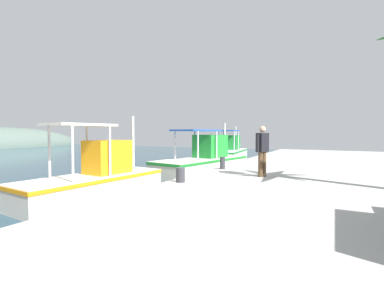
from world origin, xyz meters
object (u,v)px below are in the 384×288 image
object	(u,v)px
fishing_boat_second	(95,179)
fisherman_standing	(262,148)
mooring_bollard_nearest	(180,175)
mooring_bollard_second	(223,163)
fishing_boat_fourth	(230,153)
fishing_boat_third	(204,162)

from	to	relation	value
fishing_boat_second	fisherman_standing	bearing A→B (deg)	-64.46
fishing_boat_second	fisherman_standing	distance (m)	5.89
mooring_bollard_nearest	mooring_bollard_second	distance (m)	3.43
fisherman_standing	fishing_boat_fourth	bearing A→B (deg)	24.93
fishing_boat_third	fishing_boat_fourth	size ratio (longest dim) A/B	1.12
fishing_boat_second	mooring_bollard_nearest	bearing A→B (deg)	-85.36
fishing_boat_third	mooring_bollard_nearest	world-z (taller)	fishing_boat_third
mooring_bollard_second	fishing_boat_fourth	bearing A→B (deg)	18.43
fishing_boat_second	fisherman_standing	world-z (taller)	fishing_boat_second
fisherman_standing	mooring_bollard_second	xyz separation A→B (m)	(1.20, 1.92, -0.71)
fishing_boat_fourth	mooring_bollard_nearest	xyz separation A→B (m)	(-13.79, -3.45, 0.32)
fishing_boat_second	fishing_boat_third	size ratio (longest dim) A/B	0.83
fishing_boat_second	fishing_boat_third	world-z (taller)	fishing_boat_second
fishing_boat_fourth	mooring_bollard_second	world-z (taller)	fishing_boat_fourth
fishing_boat_third	mooring_bollard_second	xyz separation A→B (m)	(-2.91, -2.26, 0.33)
fishing_boat_third	fisherman_standing	world-z (taller)	fishing_boat_third
fishing_boat_third	fishing_boat_fourth	distance (m)	7.54
fishing_boat_third	mooring_bollard_nearest	size ratio (longest dim) A/B	14.55
mooring_bollard_nearest	fishing_boat_fourth	bearing A→B (deg)	14.05
fisherman_standing	mooring_bollard_second	world-z (taller)	fisherman_standing
fishing_boat_second	fisherman_standing	size ratio (longest dim) A/B	3.12
mooring_bollard_nearest	fishing_boat_second	bearing A→B (deg)	94.64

